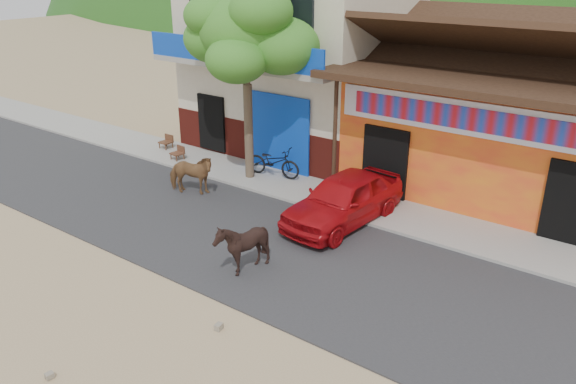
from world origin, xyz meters
name	(u,v)px	position (x,y,z in m)	size (l,w,h in m)	color
ground	(241,313)	(0.00, 0.00, 0.00)	(120.00, 120.00, 0.00)	#9E825B
road	(310,262)	(0.00, 2.50, 0.02)	(60.00, 5.00, 0.04)	#28282B
sidewalk	(380,211)	(0.00, 6.00, 0.06)	(60.00, 2.00, 0.12)	gray
dance_club	(503,131)	(2.00, 10.00, 1.80)	(8.00, 6.00, 3.60)	orange
cafe_building	(302,52)	(-5.50, 10.00, 3.50)	(7.00, 6.00, 7.00)	beige
tree	(247,84)	(-4.60, 5.80, 3.12)	(3.00, 3.00, 6.00)	#2D721E
cow_tan	(191,174)	(-5.22, 3.79, 0.66)	(0.67, 1.48, 1.25)	brown
cow_dark	(242,246)	(-0.98, 1.21, 0.69)	(1.05, 1.18, 1.30)	black
red_car	(344,199)	(-0.49, 4.80, 0.72)	(1.61, 4.00, 1.36)	#AF0C12
scooter	(273,162)	(-4.00, 6.28, 0.61)	(0.65, 1.86, 0.98)	black
cafe_chair_left	(177,148)	(-7.72, 5.58, 0.55)	(0.40, 0.40, 0.87)	#4B2719
cafe_chair_right	(165,136)	(-9.00, 6.21, 0.57)	(0.42, 0.42, 0.90)	#4C2B19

